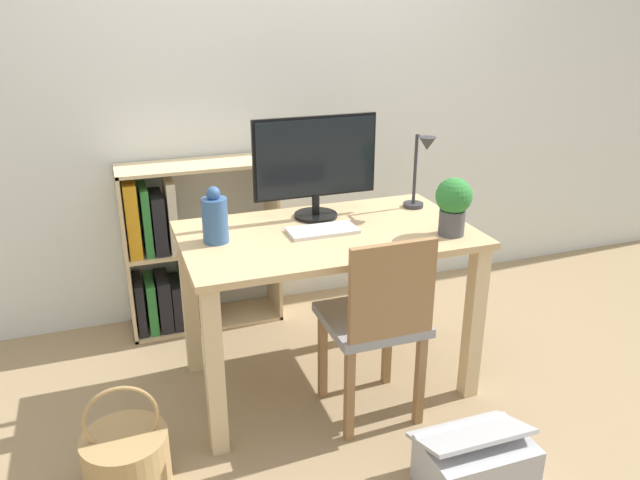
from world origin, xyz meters
TOP-DOWN VIEW (x-y plane):
  - ground_plane at (0.00, 0.00)m, footprint 10.00×10.00m
  - wall_back at (0.00, 0.96)m, footprint 8.00×0.05m
  - desk at (0.00, 0.00)m, footprint 1.28×0.74m
  - monitor at (0.02, 0.20)m, footprint 0.58×0.20m
  - keyboard at (-0.02, 0.00)m, footprint 0.30×0.15m
  - vase at (-0.49, 0.04)m, footprint 0.11×0.11m
  - desk_lamp at (0.52, 0.13)m, footprint 0.10×0.19m
  - potted_plant at (0.49, -0.21)m, footprint 0.16×0.16m
  - chair at (0.10, -0.33)m, footprint 0.40×0.40m
  - bookshelf at (-0.59, 0.79)m, footprint 0.82×0.28m
  - basket at (-0.95, -0.39)m, footprint 0.32×0.32m
  - storage_box at (0.28, -0.84)m, footprint 0.42×0.31m

SIDE VIEW (x-z plane):
  - ground_plane at x=0.00m, z-range 0.00..0.00m
  - storage_box at x=0.28m, z-range -0.02..0.24m
  - basket at x=-0.95m, z-range -0.10..0.34m
  - bookshelf at x=-0.59m, z-range -0.05..0.87m
  - chair at x=0.10m, z-range 0.05..0.92m
  - desk at x=0.00m, z-range 0.24..1.01m
  - keyboard at x=-0.02m, z-range 0.77..0.79m
  - vase at x=-0.49m, z-range 0.76..1.00m
  - potted_plant at x=0.49m, z-range 0.79..1.04m
  - desk_lamp at x=0.52m, z-range 0.81..1.18m
  - monitor at x=0.02m, z-range 0.80..1.27m
  - wall_back at x=0.00m, z-range 0.00..2.60m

